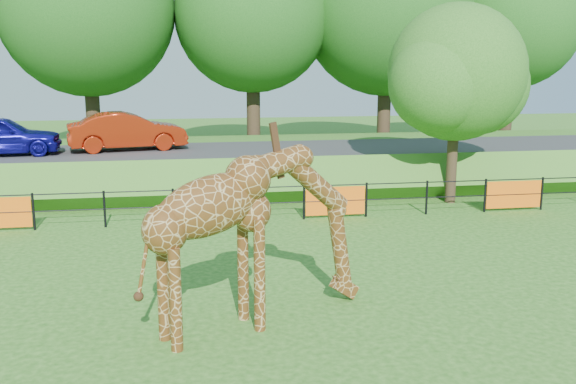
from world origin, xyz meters
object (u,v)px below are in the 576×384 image
object	(u,v)px
car_red	(127,131)
tree_east	(458,78)
visitor	(251,192)
giraffe	(257,237)

from	to	relation	value
car_red	tree_east	distance (m)	12.57
car_red	tree_east	size ratio (longest dim) A/B	0.66
car_red	tree_east	bearing A→B (deg)	-124.52
visitor	car_red	bearing A→B (deg)	-34.01
giraffe	visitor	xyz separation A→B (m)	(0.85, 9.06, -0.99)
car_red	giraffe	bearing A→B (deg)	-177.70
car_red	tree_east	xyz separation A→B (m)	(11.37, -4.93, 2.12)
giraffe	tree_east	world-z (taller)	tree_east
car_red	visitor	world-z (taller)	car_red
giraffe	car_red	distance (m)	14.77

